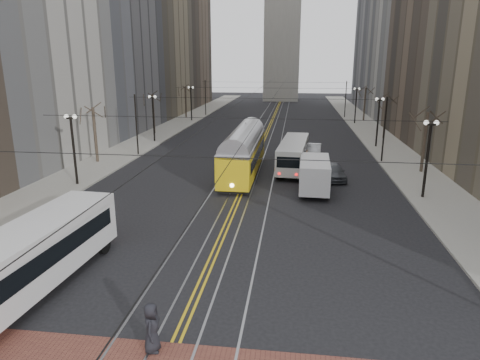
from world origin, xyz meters
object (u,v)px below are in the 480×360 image
(streetcar, at_px, (244,156))
(sedan_grey, at_px, (334,171))
(transit_bus, at_px, (22,267))
(pedestrian_a, at_px, (152,327))
(cargo_van, at_px, (314,176))
(sedan_silver, at_px, (312,152))
(rear_bus, at_px, (293,155))

(streetcar, relative_size, sedan_grey, 3.39)
(transit_bus, relative_size, sedan_grey, 2.89)
(sedan_grey, relative_size, pedestrian_a, 2.26)
(cargo_van, xyz_separation_m, sedan_grey, (1.83, 3.93, -0.57))
(streetcar, height_order, pedestrian_a, streetcar)
(sedan_silver, bearing_deg, cargo_van, -86.62)
(rear_bus, height_order, sedan_silver, rear_bus)
(sedan_grey, bearing_deg, streetcar, 166.01)
(cargo_van, relative_size, sedan_silver, 1.18)
(rear_bus, bearing_deg, sedan_silver, 69.53)
(transit_bus, relative_size, sedan_silver, 2.46)
(sedan_grey, bearing_deg, sedan_silver, 95.04)
(transit_bus, bearing_deg, pedestrian_a, -18.20)
(streetcar, bearing_deg, cargo_van, -38.43)
(rear_bus, height_order, sedan_grey, rear_bus)
(cargo_van, xyz_separation_m, pedestrian_a, (-6.36, -20.24, -0.34))
(rear_bus, relative_size, cargo_van, 1.78)
(sedan_grey, distance_m, sedan_silver, 7.76)
(streetcar, distance_m, rear_bus, 5.08)
(transit_bus, relative_size, pedestrian_a, 6.54)
(transit_bus, bearing_deg, rear_bus, 69.41)
(rear_bus, bearing_deg, sedan_grey, -39.48)
(transit_bus, xyz_separation_m, rear_bus, (11.22, 24.95, -0.17))
(transit_bus, distance_m, cargo_van, 21.85)
(sedan_grey, bearing_deg, cargo_van, -121.73)
(rear_bus, height_order, pedestrian_a, rear_bus)
(cargo_van, height_order, pedestrian_a, cargo_van)
(transit_bus, bearing_deg, sedan_silver, 69.31)
(sedan_grey, height_order, pedestrian_a, pedestrian_a)
(pedestrian_a, bearing_deg, streetcar, -6.57)
(transit_bus, xyz_separation_m, sedan_silver, (13.17, 29.14, -0.70))
(sedan_silver, distance_m, pedestrian_a, 32.45)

